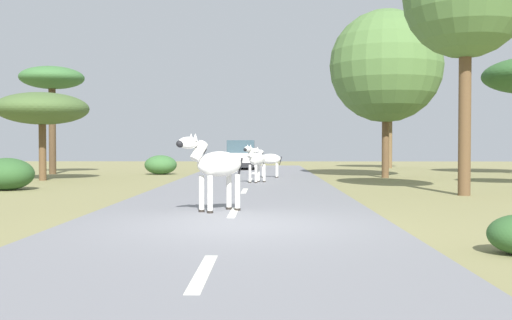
# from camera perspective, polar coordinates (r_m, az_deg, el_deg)

# --- Properties ---
(ground_plane) EXTENTS (90.00, 90.00, 0.00)m
(ground_plane) POSITION_cam_1_polar(r_m,az_deg,el_deg) (10.70, -1.25, -6.48)
(ground_plane) COLOR olive
(road) EXTENTS (6.00, 64.00, 0.05)m
(road) POSITION_cam_1_polar(r_m,az_deg,el_deg) (10.71, -2.76, -6.34)
(road) COLOR slate
(road) RESTS_ON ground_plane
(lane_markings) EXTENTS (0.16, 56.00, 0.01)m
(lane_markings) POSITION_cam_1_polar(r_m,az_deg,el_deg) (9.72, -3.16, -6.96)
(lane_markings) COLOR silver
(lane_markings) RESTS_ON road
(zebra_0) EXTENTS (0.95, 1.42, 1.46)m
(zebra_0) POSITION_cam_1_polar(r_m,az_deg,el_deg) (22.83, 0.00, 0.01)
(zebra_0) COLOR silver
(zebra_0) RESTS_ON road
(zebra_1) EXTENTS (1.44, 1.37, 1.67)m
(zebra_1) POSITION_cam_1_polar(r_m,az_deg,el_deg) (12.78, -3.83, -0.50)
(zebra_1) COLOR silver
(zebra_1) RESTS_ON road
(zebra_2) EXTENTS (1.44, 0.51, 1.36)m
(zebra_2) POSITION_cam_1_polar(r_m,az_deg,el_deg) (26.52, 1.18, 0.08)
(zebra_2) COLOR silver
(zebra_2) RESTS_ON road
(car_0) EXTENTS (2.02, 4.34, 1.74)m
(car_0) POSITION_cam_1_polar(r_m,az_deg,el_deg) (36.48, -1.44, 0.41)
(car_0) COLOR white
(car_0) RESTS_ON road
(tree_1) EXTENTS (4.33, 4.33, 4.89)m
(tree_1) POSITION_cam_1_polar(r_m,az_deg,el_deg) (39.70, 12.65, 5.15)
(tree_1) COLOR brown
(tree_1) RESTS_ON ground_plane
(tree_4) EXTENTS (5.11, 5.11, 7.63)m
(tree_4) POSITION_cam_1_polar(r_m,az_deg,el_deg) (28.05, 12.28, 8.73)
(tree_4) COLOR brown
(tree_4) RESTS_ON ground_plane
(tree_5) EXTENTS (3.84, 3.84, 3.69)m
(tree_5) POSITION_cam_1_polar(r_m,az_deg,el_deg) (26.64, -19.73, 4.60)
(tree_5) COLOR brown
(tree_5) RESTS_ON ground_plane
(tree_7) EXTENTS (3.26, 3.26, 5.53)m
(tree_7) POSITION_cam_1_polar(r_m,az_deg,el_deg) (32.68, -18.89, 7.23)
(tree_7) COLOR #4C3823
(tree_7) RESTS_ON ground_plane
(bush_0) EXTENTS (1.63, 1.47, 0.98)m
(bush_0) POSITION_cam_1_polar(r_m,az_deg,el_deg) (30.69, -9.08, -0.46)
(bush_0) COLOR #386633
(bush_0) RESTS_ON ground_plane
(bush_1) EXTENTS (1.77, 1.59, 1.06)m
(bush_1) POSITION_cam_1_polar(r_m,az_deg,el_deg) (21.23, -22.69, -1.24)
(bush_1) COLOR #2D5628
(bush_1) RESTS_ON ground_plane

